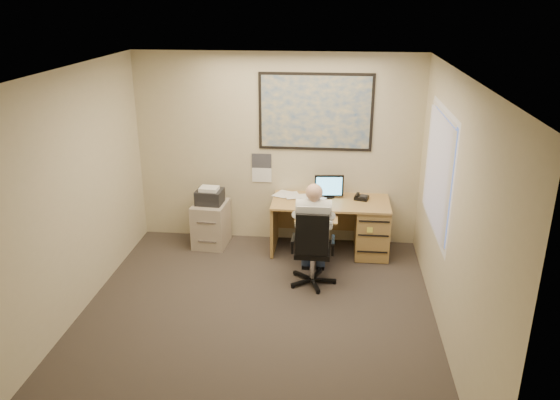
# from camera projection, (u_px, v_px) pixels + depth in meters

# --- Properties ---
(room_shell) EXTENTS (4.00, 4.50, 2.70)m
(room_shell) POSITION_uv_depth(u_px,v_px,m) (253.00, 208.00, 5.57)
(room_shell) COLOR #332D28
(room_shell) RESTS_ON ground
(desk) EXTENTS (1.60, 0.97, 1.07)m
(desk) POSITION_uv_depth(u_px,v_px,m) (354.00, 223.00, 7.56)
(desk) COLOR tan
(desk) RESTS_ON ground
(world_map) EXTENTS (1.56, 0.03, 1.06)m
(world_map) POSITION_uv_depth(u_px,v_px,m) (316.00, 112.00, 7.40)
(world_map) COLOR #1E4C93
(world_map) RESTS_ON room_shell
(wall_calendar) EXTENTS (0.28, 0.01, 0.42)m
(wall_calendar) POSITION_uv_depth(u_px,v_px,m) (262.00, 168.00, 7.77)
(wall_calendar) COLOR white
(wall_calendar) RESTS_ON room_shell
(window_blinds) EXTENTS (0.06, 1.40, 1.30)m
(window_blinds) POSITION_uv_depth(u_px,v_px,m) (439.00, 172.00, 6.06)
(window_blinds) COLOR beige
(window_blinds) RESTS_ON room_shell
(filing_cabinet) EXTENTS (0.49, 0.57, 0.88)m
(filing_cabinet) POSITION_uv_depth(u_px,v_px,m) (211.00, 220.00, 7.79)
(filing_cabinet) COLOR #A79986
(filing_cabinet) RESTS_ON ground
(office_chair) EXTENTS (0.61, 0.61, 1.01)m
(office_chair) POSITION_uv_depth(u_px,v_px,m) (312.00, 263.00, 6.72)
(office_chair) COLOR black
(office_chair) RESTS_ON ground
(person) EXTENTS (0.56, 0.79, 1.30)m
(person) POSITION_uv_depth(u_px,v_px,m) (313.00, 234.00, 6.67)
(person) COLOR silver
(person) RESTS_ON office_chair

